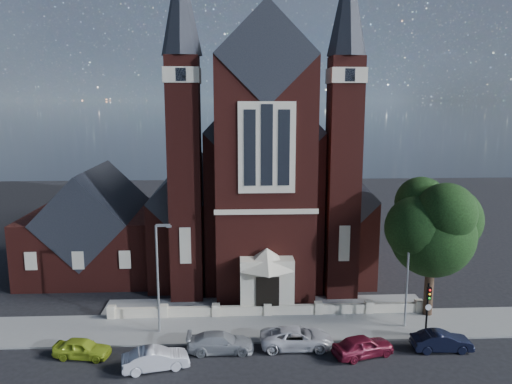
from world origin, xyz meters
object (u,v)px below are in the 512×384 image
street_lamp_left (159,272)px  car_white_suv (297,338)px  parish_hall (96,231)px  car_silver_a (156,359)px  church (257,180)px  car_dark_red (363,346)px  traffic_signal (428,303)px  car_silver_b (221,342)px  car_navy (442,341)px  street_tree (436,230)px  car_lime_van (82,348)px  street_lamp_right (409,268)px

street_lamp_left → car_white_suv: 10.64m
parish_hall → car_silver_a: size_ratio=2.96×
church → car_dark_red: church is taller
street_lamp_left → traffic_signal: 19.08m
car_silver_a → car_silver_b: bearing=-76.6°
car_dark_red → car_navy: (5.46, 0.47, -0.04)m
parish_hall → car_navy: bearing=-32.7°
car_dark_red → car_navy: bearing=-102.7°
church → street_tree: (12.60, -17.23, -1.23)m
street_lamp_left → traffic_signal: (18.91, -1.57, -2.02)m
car_silver_b → street_tree: bearing=-73.6°
car_dark_red → car_navy: size_ratio=1.03×
car_silver_b → traffic_signal: bearing=-84.3°
church → parish_hall: (-16.00, -4.94, -4.17)m
parish_hall → car_lime_van: 17.95m
car_white_suv → car_navy: size_ratio=1.25×
street_lamp_left → car_white_suv: size_ratio=1.63×
traffic_signal → car_navy: traffic_signal is taller
church → parish_hall: bearing=-162.8°
street_tree → car_silver_b: 17.92m
church → car_lime_van: size_ratio=9.39×
traffic_signal → car_dark_red: 6.00m
street_lamp_right → car_silver_a: size_ratio=1.96×
car_dark_red → traffic_signal: bearing=-82.7°
street_tree → car_silver_a: bearing=-161.7°
traffic_signal → car_silver_b: 14.71m
parish_hall → car_lime_van: size_ratio=3.28×
street_tree → car_silver_b: size_ratio=2.38×
street_lamp_right → car_silver_b: street_lamp_right is taller
church → traffic_signal: size_ratio=8.72×
street_tree → car_white_suv: street_tree is taller
street_lamp_left → car_navy: bearing=-10.3°
church → car_lime_van: bearing=-119.4°
street_lamp_right → church: bearing=118.0°
street_lamp_right → traffic_signal: size_ratio=2.02×
street_lamp_left → car_silver_b: street_lamp_left is taller
car_navy → street_tree: bearing=-13.0°
car_silver_b → car_dark_red: (9.35, -1.03, 0.05)m
car_lime_van → car_dark_red: car_dark_red is taller
car_dark_red → car_silver_a: bearing=76.6°
car_silver_b → car_dark_red: size_ratio=1.09×
street_tree → car_dark_red: street_tree is taller
church → street_lamp_left: bearing=-112.7°
parish_hall → car_white_suv: size_ratio=2.46×
street_tree → car_navy: size_ratio=2.68×
parish_hall → street_tree: bearing=-23.3°
street_tree → car_lime_van: bearing=-168.8°
street_lamp_right → car_dark_red: 7.01m
traffic_signal → car_silver_b: traffic_signal is taller
car_dark_red → street_lamp_right: bearing=-64.6°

